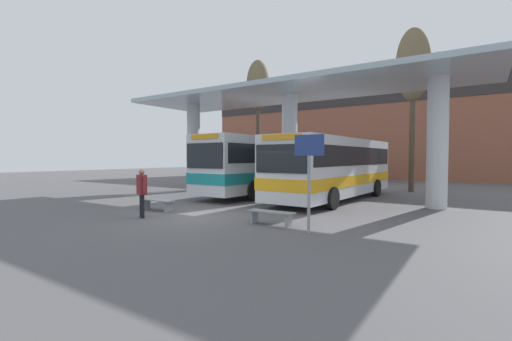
% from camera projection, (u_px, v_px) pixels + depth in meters
% --- Properties ---
extents(ground_plane, '(100.00, 100.00, 0.00)m').
position_uv_depth(ground_plane, '(196.00, 217.00, 12.72)').
color(ground_plane, '#565456').
extents(townhouse_backdrop, '(40.00, 0.58, 9.96)m').
position_uv_depth(townhouse_backdrop, '(378.00, 122.00, 34.32)').
color(townhouse_backdrop, brown).
rests_on(townhouse_backdrop, ground_plane).
extents(station_canopy, '(19.41, 5.96, 5.92)m').
position_uv_depth(station_canopy, '(290.00, 109.00, 18.67)').
color(station_canopy, silver).
rests_on(station_canopy, ground_plane).
extents(transit_bus_left_bay, '(3.05, 11.89, 3.35)m').
position_uv_depth(transit_bus_left_bay, '(272.00, 163.00, 21.00)').
color(transit_bus_left_bay, silver).
rests_on(transit_bus_left_bay, ground_plane).
extents(transit_bus_center_bay, '(3.15, 10.69, 3.16)m').
position_uv_depth(transit_bus_center_bay, '(335.00, 166.00, 17.77)').
color(transit_bus_center_bay, silver).
rests_on(transit_bus_center_bay, ground_plane).
extents(waiting_bench_near_pillar, '(1.63, 0.44, 0.46)m').
position_uv_depth(waiting_bench_near_pillar, '(271.00, 215.00, 11.13)').
color(waiting_bench_near_pillar, gray).
rests_on(waiting_bench_near_pillar, ground_plane).
extents(waiting_bench_mid_platform, '(1.67, 0.44, 0.46)m').
position_uv_depth(waiting_bench_mid_platform, '(157.00, 202.00, 14.19)').
color(waiting_bench_mid_platform, gray).
rests_on(waiting_bench_mid_platform, ground_plane).
extents(info_sign_platform, '(0.90, 0.09, 2.86)m').
position_uv_depth(info_sign_platform, '(309.00, 163.00, 9.78)').
color(info_sign_platform, gray).
rests_on(info_sign_platform, ground_plane).
extents(pedestrian_waiting, '(0.64, 0.41, 1.78)m').
position_uv_depth(pedestrian_waiting, '(142.00, 188.00, 12.45)').
color(pedestrian_waiting, black).
rests_on(pedestrian_waiting, ground_plane).
extents(poplar_tree_behind_left, '(1.87, 1.87, 10.16)m').
position_uv_depth(poplar_tree_behind_left, '(258.00, 88.00, 27.90)').
color(poplar_tree_behind_left, '#473A2B').
rests_on(poplar_tree_behind_left, ground_plane).
extents(poplar_tree_behind_right, '(2.10, 2.10, 10.42)m').
position_uv_depth(poplar_tree_behind_right, '(413.00, 67.00, 21.67)').
color(poplar_tree_behind_right, '#473A2B').
rests_on(poplar_tree_behind_right, ground_plane).
extents(parked_car_street, '(4.59, 2.10, 1.97)m').
position_uv_depth(parked_car_street, '(360.00, 171.00, 31.37)').
color(parked_car_street, '#B2B7BC').
rests_on(parked_car_street, ground_plane).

